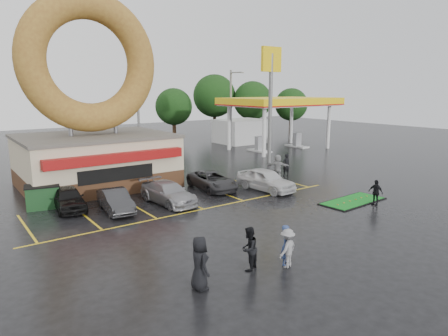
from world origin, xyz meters
TOP-DOWN VIEW (x-y plane):
  - ground at (0.00, 0.00)m, footprint 120.00×120.00m
  - donut_shop at (-3.00, 12.97)m, footprint 10.20×8.70m
  - gas_station at (20.00, 20.94)m, footprint 12.30×13.65m
  - shell_sign at (13.00, 12.00)m, footprint 2.20×0.36m
  - streetlight_mid at (4.00, 20.92)m, footprint 0.40×2.21m
  - streetlight_right at (16.00, 21.92)m, footprint 0.40×2.21m
  - tree_far_a at (26.00, 30.00)m, footprint 5.60×5.60m
  - tree_far_b at (32.00, 28.00)m, footprint 4.90×4.90m
  - tree_far_c at (22.00, 34.00)m, footprint 6.30×6.30m
  - tree_far_d at (14.00, 32.00)m, footprint 4.90×4.90m
  - car_black at (-6.37, 8.00)m, footprint 1.88×4.02m
  - car_dgrey at (-4.28, 6.01)m, footprint 1.73×3.93m
  - car_silver at (-1.05, 5.71)m, footprint 2.24×4.66m
  - car_grey at (3.07, 6.96)m, footprint 2.48×4.71m
  - car_white at (5.88, 4.54)m, footprint 2.23×4.63m
  - person_blue at (-1.42, -4.80)m, footprint 0.72×0.63m
  - person_blackjkt at (-2.92, -4.28)m, footprint 1.04×0.96m
  - person_hoodie at (-1.54, -4.99)m, footprint 1.13×0.84m
  - person_bystander at (-5.27, -4.44)m, footprint 0.72×1.01m
  - person_cameraman at (8.90, -1.96)m, footprint 0.44×0.93m
  - person_walker_near at (9.22, 6.89)m, footprint 1.47×1.74m
  - person_walker_far at (10.31, 7.06)m, footprint 0.73×0.54m
  - dumpster at (-7.50, 9.17)m, footprint 2.00×1.53m
  - putting_green at (8.41, -0.75)m, footprint 4.66×2.20m

SIDE VIEW (x-z plane):
  - ground at x=0.00m, z-range 0.00..0.00m
  - putting_green at x=8.41m, z-range -0.25..0.32m
  - car_dgrey at x=-4.28m, z-range 0.00..1.26m
  - car_grey at x=3.07m, z-range 0.00..1.26m
  - dumpster at x=-7.50m, z-range 0.00..1.30m
  - car_silver at x=-1.05m, z-range 0.00..1.31m
  - car_black at x=-6.37m, z-range 0.00..1.33m
  - car_white at x=5.88m, z-range 0.00..1.53m
  - person_cameraman at x=8.90m, z-range 0.00..1.55m
  - person_hoodie at x=-1.54m, z-range 0.00..1.57m
  - person_blue at x=-1.42m, z-range 0.00..1.65m
  - person_blackjkt at x=-2.92m, z-range 0.00..1.72m
  - person_walker_far at x=10.31m, z-range 0.00..1.81m
  - person_walker_near at x=9.22m, z-range 0.00..1.88m
  - person_bystander at x=-5.27m, z-range 0.00..1.93m
  - gas_station at x=20.00m, z-range 0.75..6.65m
  - donut_shop at x=-3.00m, z-range -2.29..11.21m
  - tree_far_b at x=32.00m, z-range 1.03..8.03m
  - tree_far_d at x=14.00m, z-range 1.03..8.03m
  - streetlight_mid at x=4.00m, z-range 0.28..9.28m
  - streetlight_right at x=16.00m, z-range 0.28..9.28m
  - tree_far_a at x=26.00m, z-range 1.18..9.18m
  - tree_far_c at x=22.00m, z-range 1.34..10.34m
  - shell_sign at x=13.00m, z-range 2.08..12.68m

